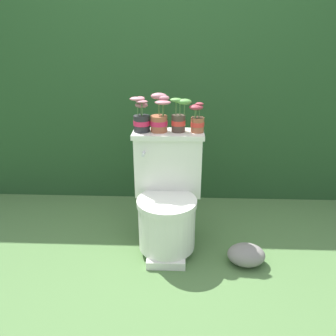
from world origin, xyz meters
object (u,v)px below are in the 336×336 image
object	(u,v)px
potted_plant_middle	(179,117)
potted_plant_midright	(197,120)
garden_stone	(246,255)
toilet	(168,199)
potted_plant_left	(141,118)
potted_plant_midleft	(159,117)

from	to	relation	value
potted_plant_middle	potted_plant_midright	xyz separation A→B (m)	(0.11, -0.01, -0.01)
garden_stone	potted_plant_middle	bearing A→B (deg)	143.68
potted_plant_middle	potted_plant_midright	size ratio (longest dim) A/B	1.13
toilet	potted_plant_left	bearing A→B (deg)	143.00
potted_plant_midleft	potted_plant_middle	world-z (taller)	potted_plant_midleft
potted_plant_middle	potted_plant_midright	bearing A→B (deg)	-4.51
toilet	potted_plant_midleft	world-z (taller)	potted_plant_midleft
toilet	potted_plant_midleft	xyz separation A→B (m)	(-0.06, 0.13, 0.51)
potted_plant_midright	potted_plant_midleft	bearing A→B (deg)	177.78
toilet	potted_plant_midright	world-z (taller)	potted_plant_midright
potted_plant_midright	potted_plant_middle	bearing A→B (deg)	175.49
potted_plant_left	potted_plant_midleft	xyz separation A→B (m)	(0.11, 0.00, 0.01)
toilet	potted_plant_midright	bearing A→B (deg)	34.93
potted_plant_midleft	garden_stone	size ratio (longest dim) A/B	1.02
potted_plant_midright	toilet	bearing A→B (deg)	-145.07
potted_plant_midleft	potted_plant_midright	world-z (taller)	potted_plant_midleft
potted_plant_left	garden_stone	size ratio (longest dim) A/B	0.94
potted_plant_left	toilet	bearing A→B (deg)	-37.00
potted_plant_midleft	potted_plant_midright	size ratio (longest dim) A/B	1.26
toilet	garden_stone	bearing A→B (deg)	-20.29
toilet	potted_plant_left	distance (m)	0.54
toilet	garden_stone	xyz separation A→B (m)	(0.49, -0.18, -0.28)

